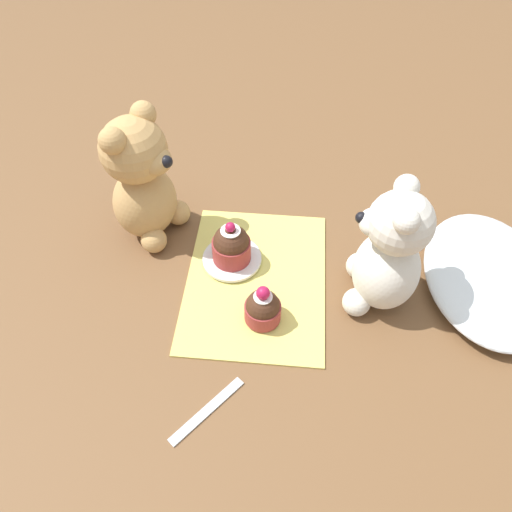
{
  "coord_description": "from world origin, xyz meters",
  "views": [
    {
      "loc": [
        0.45,
        0.04,
        0.59
      ],
      "look_at": [
        0.0,
        0.0,
        0.06
      ],
      "focal_mm": 35.0,
      "sensor_mm": 36.0,
      "label": 1
    }
  ],
  "objects_px": {
    "cupcake_near_tan_bear": "(231,245)",
    "teddy_bear_tan": "(142,180)",
    "saucer_plate": "(232,259)",
    "teaspoon": "(207,410)",
    "cupcake_near_cream_bear": "(263,308)",
    "teddy_bear_cream": "(388,254)"
  },
  "relations": [
    {
      "from": "cupcake_near_cream_bear",
      "to": "teaspoon",
      "type": "bearing_deg",
      "value": -22.23
    },
    {
      "from": "cupcake_near_tan_bear",
      "to": "teddy_bear_tan",
      "type": "bearing_deg",
      "value": -113.24
    },
    {
      "from": "teddy_bear_tan",
      "to": "cupcake_near_tan_bear",
      "type": "height_order",
      "value": "teddy_bear_tan"
    },
    {
      "from": "teddy_bear_cream",
      "to": "teddy_bear_tan",
      "type": "distance_m",
      "value": 0.37
    },
    {
      "from": "teaspoon",
      "to": "teddy_bear_cream",
      "type": "bearing_deg",
      "value": 171.96
    },
    {
      "from": "teddy_bear_cream",
      "to": "saucer_plate",
      "type": "relative_size",
      "value": 2.21
    },
    {
      "from": "saucer_plate",
      "to": "cupcake_near_tan_bear",
      "type": "height_order",
      "value": "cupcake_near_tan_bear"
    },
    {
      "from": "teddy_bear_tan",
      "to": "teaspoon",
      "type": "xyz_separation_m",
      "value": [
        0.3,
        0.14,
        -0.1
      ]
    },
    {
      "from": "teddy_bear_cream",
      "to": "teaspoon",
      "type": "height_order",
      "value": "teddy_bear_cream"
    },
    {
      "from": "teddy_bear_tan",
      "to": "cupcake_near_cream_bear",
      "type": "xyz_separation_m",
      "value": [
        0.16,
        0.19,
        -0.07
      ]
    },
    {
      "from": "teddy_bear_cream",
      "to": "teaspoon",
      "type": "distance_m",
      "value": 0.31
    },
    {
      "from": "saucer_plate",
      "to": "teaspoon",
      "type": "relative_size",
      "value": 0.79
    },
    {
      "from": "teddy_bear_cream",
      "to": "cupcake_near_tan_bear",
      "type": "height_order",
      "value": "teddy_bear_cream"
    },
    {
      "from": "teddy_bear_tan",
      "to": "teaspoon",
      "type": "distance_m",
      "value": 0.34
    },
    {
      "from": "teddy_bear_cream",
      "to": "cupcake_near_cream_bear",
      "type": "distance_m",
      "value": 0.18
    },
    {
      "from": "teddy_bear_tan",
      "to": "saucer_plate",
      "type": "relative_size",
      "value": 2.37
    },
    {
      "from": "teddy_bear_cream",
      "to": "saucer_plate",
      "type": "height_order",
      "value": "teddy_bear_cream"
    },
    {
      "from": "saucer_plate",
      "to": "teddy_bear_cream",
      "type": "bearing_deg",
      "value": 78.84
    },
    {
      "from": "teaspoon",
      "to": "cupcake_near_cream_bear",
      "type": "bearing_deg",
      "value": -162.36
    },
    {
      "from": "cupcake_near_tan_bear",
      "to": "teaspoon",
      "type": "height_order",
      "value": "cupcake_near_tan_bear"
    },
    {
      "from": "teddy_bear_cream",
      "to": "saucer_plate",
      "type": "bearing_deg",
      "value": -95.15
    },
    {
      "from": "teddy_bear_cream",
      "to": "cupcake_near_cream_bear",
      "type": "xyz_separation_m",
      "value": [
        0.06,
        -0.16,
        -0.06
      ]
    }
  ]
}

